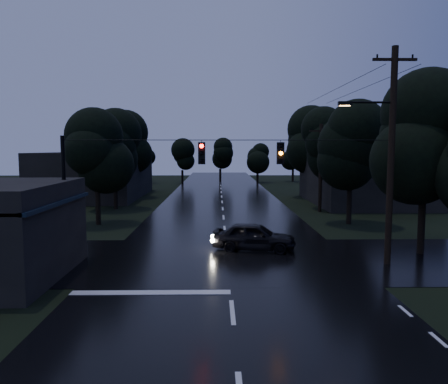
{
  "coord_description": "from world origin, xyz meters",
  "views": [
    {
      "loc": [
        -0.5,
        -8.96,
        5.41
      ],
      "look_at": [
        -0.13,
        14.4,
        3.08
      ],
      "focal_mm": 35.0,
      "sensor_mm": 36.0,
      "label": 1
    }
  ],
  "objects": [
    {
      "name": "main_road",
      "position": [
        0.0,
        30.0,
        0.0
      ],
      "size": [
        12.0,
        120.0,
        0.02
      ],
      "primitive_type": "cube",
      "color": "black",
      "rests_on": "ground"
    },
    {
      "name": "span_signals",
      "position": [
        0.56,
        10.99,
        5.24
      ],
      "size": [
        15.0,
        0.37,
        1.12
      ],
      "color": "black",
      "rests_on": "ground"
    },
    {
      "name": "tree_right_b",
      "position": [
        9.6,
        30.0,
        5.99
      ],
      "size": [
        4.48,
        4.48,
        9.44
      ],
      "color": "black",
      "rests_on": "ground"
    },
    {
      "name": "tree_left_b",
      "position": [
        -9.6,
        30.0,
        5.62
      ],
      "size": [
        4.2,
        4.2,
        8.85
      ],
      "color": "black",
      "rests_on": "ground"
    },
    {
      "name": "tree_left_a",
      "position": [
        -9.0,
        22.0,
        5.24
      ],
      "size": [
        3.92,
        3.92,
        8.26
      ],
      "color": "black",
      "rests_on": "ground"
    },
    {
      "name": "tree_corner_near",
      "position": [
        10.0,
        13.0,
        5.99
      ],
      "size": [
        4.48,
        4.48,
        9.44
      ],
      "color": "black",
      "rests_on": "ground"
    },
    {
      "name": "cross_street",
      "position": [
        0.0,
        12.0,
        0.0
      ],
      "size": [
        60.0,
        9.0,
        0.02
      ],
      "primitive_type": "cube",
      "color": "black",
      "rests_on": "ground"
    },
    {
      "name": "building_far_right",
      "position": [
        14.0,
        34.0,
        2.2
      ],
      "size": [
        10.0,
        14.0,
        4.4
      ],
      "primitive_type": "cube",
      "color": "black",
      "rests_on": "ground"
    },
    {
      "name": "tree_left_c",
      "position": [
        -10.2,
        40.0,
        5.99
      ],
      "size": [
        4.48,
        4.48,
        9.44
      ],
      "color": "black",
      "rests_on": "ground"
    },
    {
      "name": "anchor_pole_left",
      "position": [
        -7.5,
        11.0,
        3.0
      ],
      "size": [
        0.18,
        0.18,
        6.0
      ],
      "primitive_type": "cylinder",
      "color": "black",
      "rests_on": "ground"
    },
    {
      "name": "tree_right_c",
      "position": [
        10.2,
        40.0,
        6.37
      ],
      "size": [
        4.76,
        4.76,
        10.03
      ],
      "color": "black",
      "rests_on": "ground"
    },
    {
      "name": "utility_pole_far",
      "position": [
        8.3,
        28.0,
        3.88
      ],
      "size": [
        2.0,
        0.3,
        7.5
      ],
      "color": "black",
      "rests_on": "ground"
    },
    {
      "name": "utility_pole_main",
      "position": [
        7.41,
        11.0,
        5.26
      ],
      "size": [
        3.5,
        0.3,
        10.0
      ],
      "color": "black",
      "rests_on": "ground"
    },
    {
      "name": "building_far_left",
      "position": [
        -14.0,
        40.0,
        2.5
      ],
      "size": [
        10.0,
        16.0,
        5.0
      ],
      "primitive_type": "cube",
      "color": "black",
      "rests_on": "ground"
    },
    {
      "name": "car",
      "position": [
        1.48,
        13.9,
        0.75
      ],
      "size": [
        4.65,
        2.6,
        1.5
      ],
      "primitive_type": "imported",
      "rotation": [
        0.0,
        0.0,
        1.37
      ],
      "color": "black",
      "rests_on": "ground"
    },
    {
      "name": "tree_right_a",
      "position": [
        9.0,
        22.0,
        5.62
      ],
      "size": [
        4.2,
        4.2,
        8.85
      ],
      "color": "black",
      "rests_on": "ground"
    }
  ]
}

